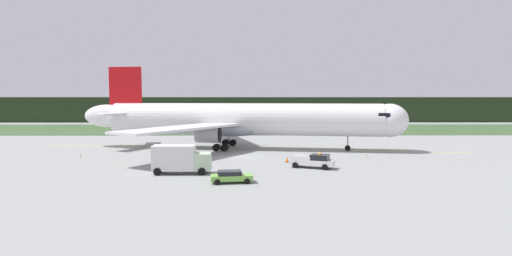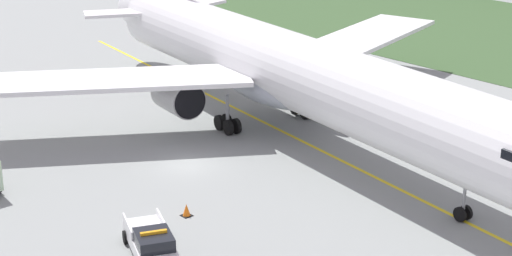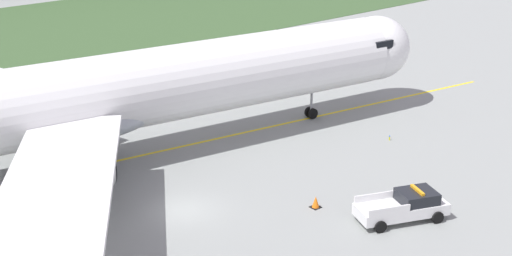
{
  "view_description": "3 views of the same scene",
  "coord_description": "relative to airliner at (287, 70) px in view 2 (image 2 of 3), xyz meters",
  "views": [
    {
      "loc": [
        1.97,
        -61.29,
        9.23
      ],
      "look_at": [
        2.36,
        7.9,
        3.78
      ],
      "focal_mm": 28.56,
      "sensor_mm": 36.0,
      "label": 1
    },
    {
      "loc": [
        43.94,
        -31.83,
        21.44
      ],
      "look_at": [
        6.12,
        0.95,
        4.11
      ],
      "focal_mm": 58.66,
      "sensor_mm": 36.0,
      "label": 2
    },
    {
      "loc": [
        -21.81,
        -33.13,
        20.64
      ],
      "look_at": [
        5.13,
        -0.96,
        4.55
      ],
      "focal_mm": 49.55,
      "sensor_mm": 36.0,
      "label": 3
    }
  ],
  "objects": [
    {
      "name": "taxiway_centerline_main",
      "position": [
        0.56,
        -0.08,
        -5.02
      ],
      "size": [
        74.49,
        11.12,
        0.01
      ],
      "primitive_type": "cube",
      "rotation": [
        0.0,
        0.0,
        -0.14
      ],
      "color": "yellow",
      "rests_on": "ground"
    },
    {
      "name": "taxiway_edge_light_west",
      "position": [
        -23.68,
        -10.26,
        -4.79
      ],
      "size": [
        0.12,
        0.12,
        0.44
      ],
      "color": "yellow",
      "rests_on": "ground"
    },
    {
      "name": "airliner",
      "position": [
        0.0,
        0.0,
        0.0
      ],
      "size": [
        57.37,
        46.51,
        14.47
      ],
      "color": "silver",
      "rests_on": "ground"
    },
    {
      "name": "ops_pickup_truck",
      "position": [
        10.03,
        -19.26,
        -4.12
      ],
      "size": [
        5.96,
        4.01,
        1.94
      ],
      "color": "silver",
      "rests_on": "ground"
    },
    {
      "name": "ground",
      "position": [
        0.36,
        -9.66,
        -5.03
      ],
      "size": [
        320.0,
        320.0,
        0.0
      ],
      "primitive_type": "plane",
      "color": "gray"
    },
    {
      "name": "apron_cone",
      "position": [
        6.99,
        -14.68,
        -4.65
      ],
      "size": [
        0.61,
        0.61,
        0.77
      ],
      "color": "black",
      "rests_on": "ground"
    }
  ]
}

